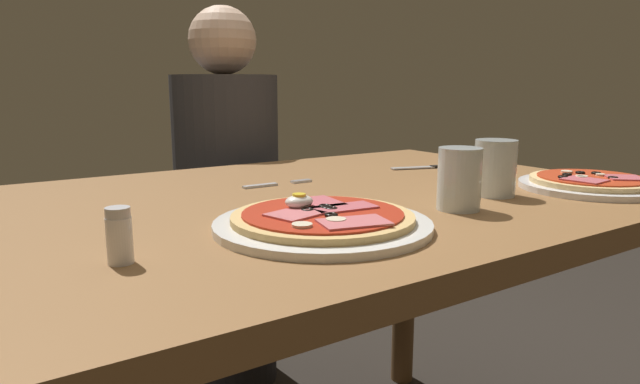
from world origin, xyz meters
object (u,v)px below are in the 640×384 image
(water_glass_near, at_px, (495,172))
(fork, at_px, (273,184))
(pizza_across_left, at_px, (591,183))
(salt_shaker, at_px, (119,236))
(pizza_foreground, at_px, (322,221))
(diner_person, at_px, (228,212))
(water_glass_far, at_px, (459,183))
(knife, at_px, (434,167))
(dining_table, at_px, (332,248))

(water_glass_near, relative_size, fork, 0.66)
(pizza_across_left, xyz_separation_m, salt_shaker, (-0.90, 0.04, 0.02))
(pizza_foreground, bearing_deg, diner_person, 73.91)
(pizza_foreground, height_order, water_glass_far, water_glass_far)
(pizza_across_left, height_order, diner_person, diner_person)
(pizza_across_left, xyz_separation_m, diner_person, (-0.35, 0.96, -0.20))
(fork, relative_size, knife, 0.82)
(dining_table, bearing_deg, fork, 113.05)
(water_glass_far, distance_m, fork, 0.40)
(fork, bearing_deg, knife, -1.39)
(pizza_across_left, distance_m, diner_person, 1.04)
(pizza_foreground, distance_m, water_glass_near, 0.41)
(dining_table, height_order, water_glass_near, water_glass_near)
(diner_person, bearing_deg, pizza_foreground, 73.91)
(water_glass_far, relative_size, fork, 0.66)
(fork, height_order, salt_shaker, salt_shaker)
(knife, height_order, salt_shaker, salt_shaker)
(knife, distance_m, salt_shaker, 0.90)
(pizza_foreground, bearing_deg, knife, 30.76)
(fork, relative_size, diner_person, 0.13)
(dining_table, bearing_deg, salt_shaker, -155.09)
(fork, distance_m, knife, 0.45)
(salt_shaker, bearing_deg, diner_person, 59.15)
(pizza_foreground, xyz_separation_m, fork, (0.11, 0.34, -0.01))
(pizza_foreground, bearing_deg, fork, 72.52)
(water_glass_near, distance_m, knife, 0.35)
(dining_table, distance_m, pizza_foreground, 0.29)
(water_glass_far, relative_size, salt_shaker, 1.54)
(dining_table, relative_size, pizza_foreground, 3.89)
(pizza_foreground, xyz_separation_m, water_glass_far, (0.26, -0.02, 0.03))
(dining_table, xyz_separation_m, water_glass_near, (0.24, -0.19, 0.15))
(dining_table, height_order, fork, fork)
(pizza_foreground, distance_m, water_glass_far, 0.26)
(pizza_foreground, xyz_separation_m, water_glass_near, (0.40, 0.02, 0.03))
(pizza_foreground, distance_m, diner_person, 0.98)
(pizza_foreground, xyz_separation_m, diner_person, (0.27, 0.92, -0.20))
(diner_person, bearing_deg, fork, 74.75)
(salt_shaker, relative_size, diner_person, 0.06)
(pizza_across_left, distance_m, salt_shaker, 0.90)
(pizza_foreground, relative_size, water_glass_far, 3.05)
(water_glass_far, bearing_deg, salt_shaker, 177.48)
(salt_shaker, bearing_deg, water_glass_far, -2.52)
(water_glass_near, bearing_deg, pizza_foreground, -176.71)
(water_glass_near, height_order, water_glass_far, same)
(dining_table, distance_m, water_glass_near, 0.34)
(pizza_foreground, xyz_separation_m, knife, (0.56, 0.33, -0.01))
(pizza_across_left, bearing_deg, water_glass_far, 176.67)
(dining_table, distance_m, water_glass_far, 0.29)
(knife, relative_size, salt_shaker, 2.85)
(pizza_foreground, height_order, diner_person, diner_person)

